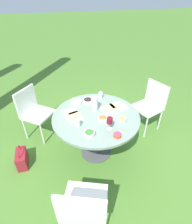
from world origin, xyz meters
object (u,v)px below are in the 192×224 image
(chair_near_left, at_px, (33,110))
(chair_far_back, at_px, (151,103))
(wine_glass, at_px, (110,121))
(handbag, at_px, (22,158))
(water_pitcher, at_px, (94,104))
(dining_table, at_px, (96,122))
(chair_near_right, at_px, (83,207))

(chair_near_left, bearing_deg, chair_far_back, -100.68)
(wine_glass, bearing_deg, handbag, 71.83)
(chair_far_back, xyz_separation_m, handbag, (-0.28, 2.26, -0.40))
(wine_glass, bearing_deg, water_pitcher, 8.02)
(dining_table, distance_m, wine_glass, 0.41)
(water_pitcher, height_order, handbag, water_pitcher)
(chair_near_left, height_order, chair_near_right, same)
(dining_table, xyz_separation_m, water_pitcher, (0.13, -0.02, 0.22))
(chair_near_right, distance_m, handbag, 1.40)
(water_pitcher, xyz_separation_m, handbag, (-0.06, 1.15, -0.73))
(chair_near_right, bearing_deg, dining_table, -22.39)
(chair_far_back, bearing_deg, chair_near_right, 132.32)
(handbag, bearing_deg, chair_near_right, -148.72)
(chair_far_back, bearing_deg, wine_glass, 123.08)
(water_pitcher, bearing_deg, chair_near_left, 55.98)
(chair_near_left, relative_size, handbag, 2.42)
(chair_near_left, xyz_separation_m, wine_glass, (-1.06, -0.97, 0.35))
(dining_table, bearing_deg, chair_near_left, 49.95)
(dining_table, height_order, chair_near_right, chair_near_right)
(chair_near_left, height_order, chair_far_back, same)
(chair_near_right, xyz_separation_m, chair_far_back, (1.43, -1.57, 0.00))
(chair_near_left, distance_m, chair_far_back, 2.05)
(chair_far_back, xyz_separation_m, water_pitcher, (-0.23, 1.11, 0.33))
(water_pitcher, bearing_deg, handbag, 92.80)
(dining_table, relative_size, water_pitcher, 5.57)
(chair_far_back, height_order, water_pitcher, water_pitcher)
(dining_table, relative_size, handbag, 3.35)
(chair_near_left, relative_size, chair_near_right, 1.00)
(water_pitcher, relative_size, wine_glass, 1.27)
(dining_table, distance_m, handbag, 1.24)
(dining_table, distance_m, chair_near_left, 1.16)
(chair_near_left, bearing_deg, handbag, 159.43)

